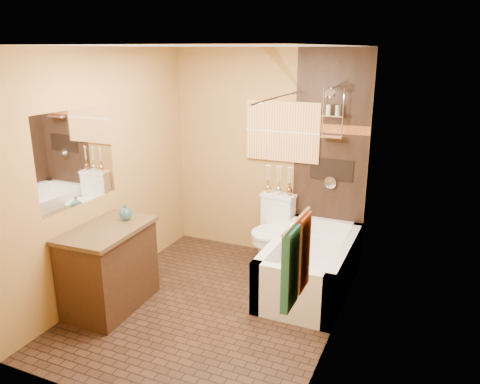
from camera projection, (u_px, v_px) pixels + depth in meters
The scene contains 23 objects.
floor at pixel (212, 306), 4.70m from camera, with size 3.00×3.00×0.00m, color black.
wall_left at pixel (106, 174), 4.80m from camera, with size 0.02×3.00×2.50m, color #A3773F.
wall_right at pixel (339, 203), 3.87m from camera, with size 0.02×3.00×2.50m, color #A3773F.
wall_back at pixel (267, 155), 5.65m from camera, with size 2.40×0.02×2.50m, color #A3773F.
wall_front at pixel (104, 247), 3.02m from camera, with size 2.40×0.02×2.50m, color #A3773F.
ceiling at pixel (207, 46), 3.97m from camera, with size 3.00×3.00×0.00m, color silver.
alcove_tile_back at pixel (330, 161), 5.34m from camera, with size 0.85×0.01×2.50m, color black.
alcove_tile_right at pixel (354, 181), 4.54m from camera, with size 0.01×1.50×2.50m, color black.
mosaic_band_back at pixel (332, 129), 5.22m from camera, with size 0.85×0.01×0.10m, color maroon.
mosaic_band_right at pixel (356, 143), 4.43m from camera, with size 0.01×1.50×0.10m, color maroon.
alcove_niche at pixel (331, 170), 5.35m from camera, with size 0.50×0.01×0.25m, color black.
shower_fixtures at pixel (332, 126), 5.11m from camera, with size 0.24×0.33×1.16m.
curtain_rod at pixel (279, 97), 4.61m from camera, with size 0.03×0.03×1.55m, color silver.
towel_bar at pixel (297, 221), 2.92m from camera, with size 0.02×0.02×0.55m, color silver.
towel_teal at pixel (290, 269), 2.88m from camera, with size 0.05×0.22×0.52m, color #227172.
towel_rust at pixel (302, 253), 3.10m from camera, with size 0.05×0.22×0.52m, color maroon.
sunset_painting at pixel (282, 132), 5.46m from camera, with size 0.90×0.04×0.70m, color orange.
vanity_mirror at pixel (77, 158), 4.37m from camera, with size 0.01×1.00×0.90m, color white.
bathtub at pixel (311, 270), 4.99m from camera, with size 0.80×1.50×0.55m.
toilet at pixel (273, 230), 5.56m from camera, with size 0.43×0.62×0.81m.
vanity at pixel (109, 267), 4.59m from camera, with size 0.62×0.97×0.84m.
teal_bottle at pixel (125, 212), 4.64m from camera, with size 0.13×0.13×0.20m, color #225868, non-canonical shape.
bud_vases at pixel (279, 179), 5.55m from camera, with size 0.34×0.07×0.34m.
Camera 1 is at (1.92, -3.70, 2.48)m, focal length 35.00 mm.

